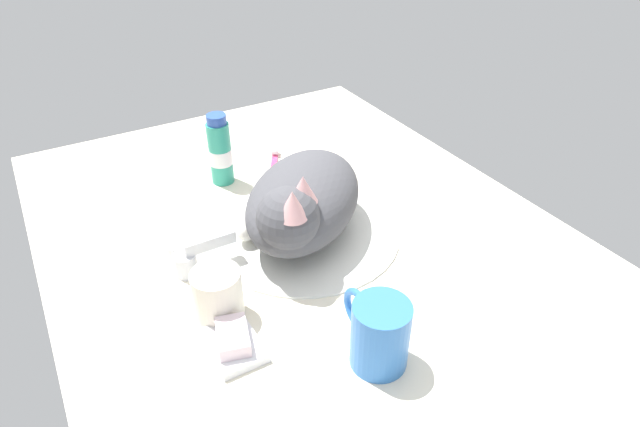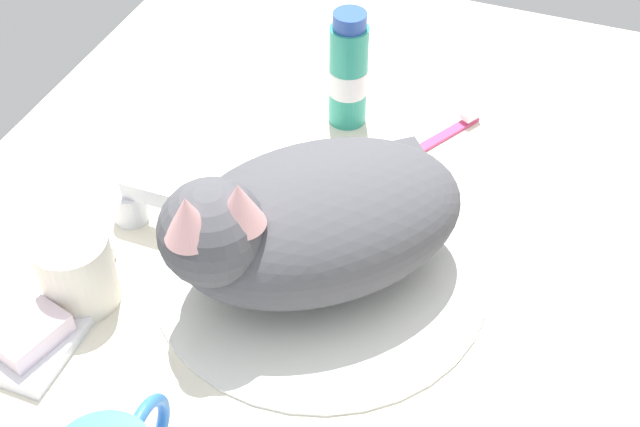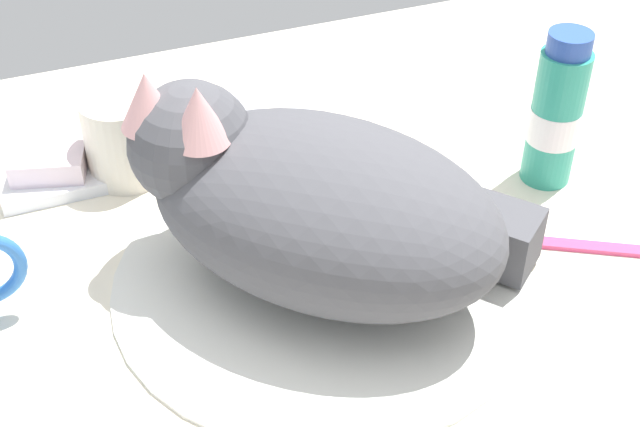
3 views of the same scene
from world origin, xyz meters
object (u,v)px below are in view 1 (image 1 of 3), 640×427
Objects in this scene: coffee_mug at (378,333)px; toothpaste_bottle at (220,151)px; soap_bar at (233,337)px; faucet at (193,259)px; toothbrush at (273,166)px; rinse_cup at (218,295)px; cat at (300,202)px.

coffee_mug is 0.84× the size of toothpaste_bottle.
soap_bar is at bearing 54.63° from coffee_mug.
faucet is at bearing -2.37° from soap_bar.
soap_bar is at bearing 147.88° from toothbrush.
toothpaste_bottle reaches higher than toothbrush.
rinse_cup is 0.54× the size of toothpaste_bottle.
toothpaste_bottle is (23.43, -14.04, 4.12)cm from faucet.
soap_bar is at bearing 174.01° from rinse_cup.
rinse_cup is at bearing 143.86° from toothbrush.
rinse_cup is 1.23× the size of soap_bar.
toothpaste_bottle is at bearing -19.75° from soap_bar.
faucet is 32.14cm from coffee_mug.
toothpaste_bottle is (41.13, -14.77, 4.34)cm from soap_bar.
toothbrush is at bearing -32.12° from soap_bar.
cat is 4.18× the size of rinse_cup.
rinse_cup is (-10.23, 18.49, -3.47)cm from cat.
cat is 28.17cm from coffee_mug.
faucet is 11.08cm from rinse_cup.
coffee_mug is at bearing -125.37° from soap_bar.
coffee_mug is 1.89× the size of soap_bar.
toothbrush is at bearing -91.38° from toothpaste_bottle.
faucet reaches higher than toothbrush.
rinse_cup is at bearing 179.84° from faucet.
rinse_cup is at bearing 39.75° from coffee_mug.
cat is at bearing -7.97° from coffee_mug.
coffee_mug reaches higher than toothbrush.
soap_bar is 48.28cm from toothbrush.
cat reaches higher than soap_bar.
toothbrush is (23.17, -24.92, -1.95)cm from faucet.
coffee_mug is 52.02cm from toothpaste_bottle.
coffee_mug is at bearing -140.25° from rinse_cup.
coffee_mug reaches higher than faucet.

